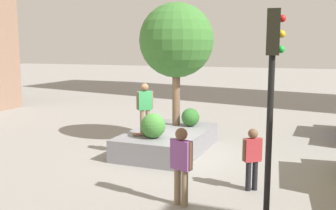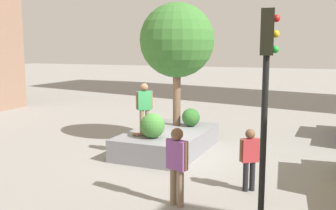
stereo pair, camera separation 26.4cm
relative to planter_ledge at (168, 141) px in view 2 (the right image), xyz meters
name	(u,v)px [view 2 (the right image)]	position (x,y,z in m)	size (l,w,h in m)	color
ground_plane	(173,156)	(0.51, 0.39, -0.36)	(120.00, 120.00, 0.00)	gray
planter_ledge	(168,141)	(0.00, 0.00, 0.00)	(4.07, 2.45, 0.71)	gray
plaza_tree	(177,41)	(-1.06, -0.10, 3.44)	(2.68, 2.68, 4.44)	brown
boxwood_shrub	(153,126)	(1.15, -0.04, 0.75)	(0.79, 0.79, 0.79)	#3D7A33
hedge_clump	(191,117)	(-1.07, 0.45, 0.68)	(0.66, 0.66, 0.66)	#2D6628
skateboard	(145,134)	(0.94, -0.43, 0.41)	(0.61, 0.78, 0.07)	brown
skateboarder	(144,105)	(0.94, -0.43, 1.37)	(0.42, 0.46, 1.63)	#847056
traffic_light_corner	(266,82)	(4.62, 3.98, 2.56)	(0.31, 0.36, 4.25)	black
pedestrian_crossing	(177,161)	(4.23, 2.03, 0.68)	(0.33, 0.58, 1.79)	#847056
bystander_watching	(250,155)	(2.68, 3.34, 0.55)	(0.39, 0.45, 1.58)	black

